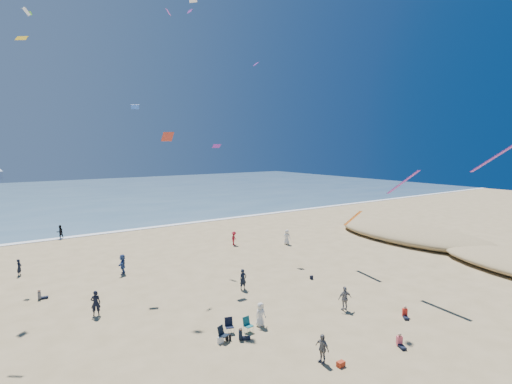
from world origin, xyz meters
TOP-DOWN VIEW (x-y plane):
  - ocean at (0.00, 95.00)m, footprint 220.00×100.00m
  - surf_line at (0.00, 45.00)m, footprint 220.00×1.20m
  - standing_flyers at (5.13, 15.61)m, footprint 35.21×53.38m
  - seated_group at (3.10, 6.47)m, footprint 22.05×26.57m
  - chair_cluster at (0.54, 8.39)m, footprint 2.73×1.57m
  - white_tote at (-0.68, 8.03)m, footprint 0.35×0.20m
  - black_backpack at (-0.08, 8.08)m, footprint 0.30×0.22m
  - cooler at (3.50, 1.89)m, footprint 0.45×0.30m
  - navy_bag at (12.25, 13.74)m, footprint 0.28×0.18m
  - kites_aloft at (8.40, 12.31)m, footprint 41.29×40.79m

SIDE VIEW (x-z plane):
  - ocean at x=0.00m, z-range 0.00..0.06m
  - surf_line at x=0.00m, z-range 0.00..0.08m
  - cooler at x=3.50m, z-range 0.00..0.30m
  - navy_bag at x=12.25m, z-range 0.00..0.34m
  - black_backpack at x=-0.08m, z-range 0.00..0.38m
  - white_tote at x=-0.68m, z-range 0.00..0.40m
  - seated_group at x=3.10m, z-range 0.00..0.84m
  - chair_cluster at x=0.54m, z-range 0.00..1.00m
  - standing_flyers at x=5.13m, z-range -0.05..1.85m
  - kites_aloft at x=8.40m, z-range 0.74..28.60m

